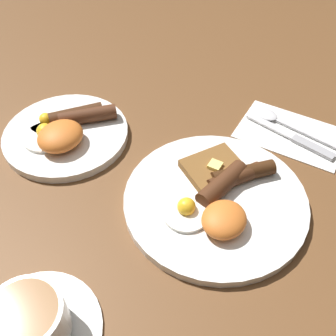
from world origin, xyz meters
TOP-DOWN VIEW (x-y plane):
  - ground_plane at (0.00, 0.00)m, footprint 3.00×3.00m
  - breakfast_plate_near at (0.00, -0.00)m, footprint 0.29×0.29m
  - breakfast_plate_far at (-0.03, 0.30)m, footprint 0.23×0.23m
  - teacup_near at (-0.30, 0.07)m, footprint 0.16×0.16m
  - napkin at (0.22, -0.03)m, footprint 0.14×0.20m
  - knife at (0.21, -0.04)m, footprint 0.03×0.18m
  - spoon at (0.24, 0.01)m, footprint 0.04×0.17m

SIDE VIEW (x-z plane):
  - ground_plane at x=0.00m, z-range 0.00..0.00m
  - napkin at x=0.22m, z-range 0.00..0.01m
  - knife at x=0.21m, z-range 0.00..0.01m
  - spoon at x=0.24m, z-range 0.00..0.01m
  - breakfast_plate_near at x=0.00m, z-range -0.01..0.04m
  - breakfast_plate_far at x=-0.03m, z-range -0.01..0.04m
  - teacup_near at x=-0.30m, z-range -0.01..0.06m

